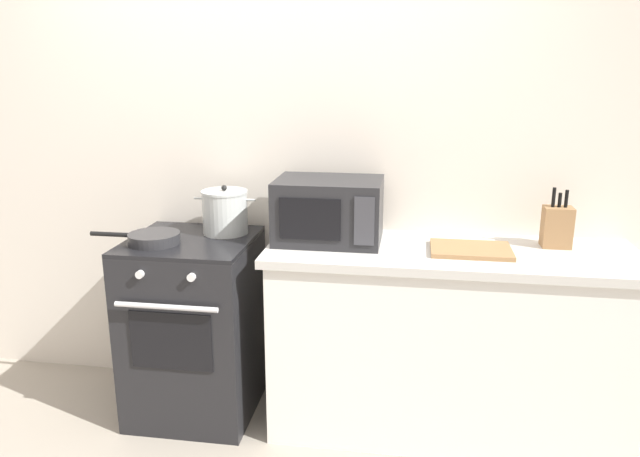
{
  "coord_description": "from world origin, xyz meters",
  "views": [
    {
      "loc": [
        0.71,
        -2.09,
        1.75
      ],
      "look_at": [
        0.29,
        0.6,
        1.0
      ],
      "focal_mm": 33.95,
      "sensor_mm": 36.0,
      "label": 1
    }
  ],
  "objects": [
    {
      "name": "back_wall",
      "position": [
        0.3,
        0.97,
        1.25
      ],
      "size": [
        4.4,
        0.1,
        2.5
      ],
      "primitive_type": "cube",
      "color": "silver",
      "rests_on": "ground_plane"
    },
    {
      "name": "lower_cabinet_right",
      "position": [
        0.9,
        0.62,
        0.44
      ],
      "size": [
        1.64,
        0.56,
        0.88
      ],
      "primitive_type": "cube",
      "color": "white",
      "rests_on": "ground_plane"
    },
    {
      "name": "countertop_right",
      "position": [
        0.9,
        0.62,
        0.9
      ],
      "size": [
        1.7,
        0.6,
        0.04
      ],
      "primitive_type": "cube",
      "color": "beige",
      "rests_on": "lower_cabinet_right"
    },
    {
      "name": "stove",
      "position": [
        -0.35,
        0.6,
        0.46
      ],
      "size": [
        0.6,
        0.64,
        0.92
      ],
      "color": "black",
      "rests_on": "ground_plane"
    },
    {
      "name": "stock_pot",
      "position": [
        -0.21,
        0.73,
        1.03
      ],
      "size": [
        0.31,
        0.23,
        0.25
      ],
      "color": "silver",
      "rests_on": "stove"
    },
    {
      "name": "frying_pan",
      "position": [
        -0.49,
        0.5,
        0.95
      ],
      "size": [
        0.44,
        0.24,
        0.05
      ],
      "color": "#28282B",
      "rests_on": "stove"
    },
    {
      "name": "microwave",
      "position": [
        0.32,
        0.68,
        1.07
      ],
      "size": [
        0.5,
        0.37,
        0.3
      ],
      "color": "#232326",
      "rests_on": "countertop_right"
    },
    {
      "name": "cutting_board",
      "position": [
        0.99,
        0.6,
        0.93
      ],
      "size": [
        0.36,
        0.26,
        0.02
      ],
      "primitive_type": "cube",
      "color": "#997047",
      "rests_on": "countertop_right"
    },
    {
      "name": "knife_block",
      "position": [
        1.38,
        0.74,
        1.02
      ],
      "size": [
        0.13,
        0.1,
        0.28
      ],
      "color": "#997047",
      "rests_on": "countertop_right"
    }
  ]
}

